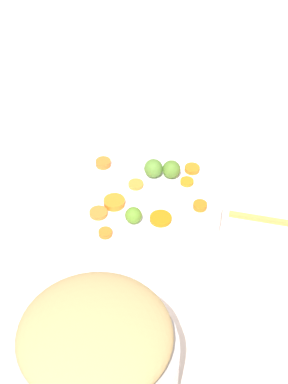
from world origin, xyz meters
TOP-DOWN VIEW (x-y plane):
  - tabletop at (0.00, 0.00)m, footprint 2.40×2.40m
  - serving_bowl_carrots at (0.03, -0.06)m, footprint 0.29×0.29m
  - metal_pot at (-0.01, -0.42)m, footprint 0.23×0.23m
  - stuffing_mound at (-0.01, -0.42)m, footprint 0.21×0.21m
  - carrot_slice_0 at (-0.05, -0.11)m, footprint 0.04×0.04m
  - carrot_slice_1 at (-0.03, -0.16)m, footprint 0.03×0.03m
  - carrot_slice_2 at (-0.02, -0.09)m, footprint 0.05×0.05m
  - carrot_slice_3 at (0.13, -0.08)m, footprint 0.03×0.03m
  - carrot_slice_4 at (0.06, -0.12)m, footprint 0.04×0.04m
  - carrot_slice_5 at (0.01, -0.03)m, footprint 0.04×0.04m
  - carrot_slice_6 at (0.11, -0.02)m, footprint 0.03×0.03m
  - carrot_slice_7 at (-0.06, 0.02)m, footprint 0.03×0.03m
  - carrot_slice_8 at (0.12, 0.02)m, footprint 0.04×0.04m
  - brussels_sprout_0 at (0.04, 0.00)m, footprint 0.04×0.04m
  - brussels_sprout_1 at (0.08, 0.00)m, footprint 0.04×0.04m
  - brussels_sprout_2 at (0.01, -0.13)m, footprint 0.03×0.03m

SIDE VIEW (x-z plane):
  - tabletop at x=0.00m, z-range 0.00..0.02m
  - serving_bowl_carrots at x=0.03m, z-range 0.02..0.10m
  - metal_pot at x=-0.01m, z-range 0.02..0.15m
  - carrot_slice_5 at x=0.01m, z-range 0.10..0.10m
  - carrot_slice_4 at x=0.06m, z-range 0.10..0.10m
  - carrot_slice_6 at x=0.11m, z-range 0.10..0.10m
  - carrot_slice_0 at x=-0.05m, z-range 0.10..0.10m
  - carrot_slice_1 at x=-0.03m, z-range 0.10..0.11m
  - carrot_slice_8 at x=0.12m, z-range 0.10..0.11m
  - carrot_slice_3 at x=0.13m, z-range 0.10..0.11m
  - carrot_slice_2 at x=-0.02m, z-range 0.10..0.11m
  - carrot_slice_7 at x=-0.06m, z-range 0.10..0.11m
  - brussels_sprout_2 at x=0.01m, z-range 0.10..0.13m
  - brussels_sprout_1 at x=0.08m, z-range 0.10..0.13m
  - brussels_sprout_0 at x=0.04m, z-range 0.10..0.13m
  - stuffing_mound at x=-0.01m, z-range 0.15..0.21m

